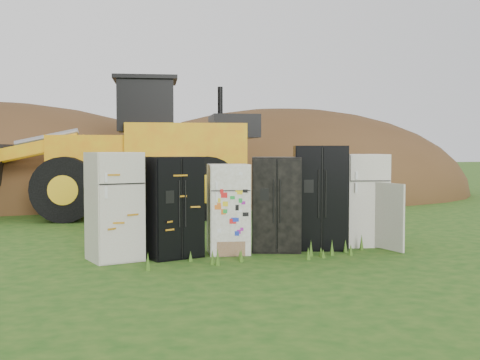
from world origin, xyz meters
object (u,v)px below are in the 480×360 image
object	(u,v)px
fridge_leftmost	(114,206)
fridge_open_door	(364,200)
fridge_dark_mid	(276,204)
wheel_loader	(111,147)
fridge_black_right	(320,197)
fridge_sticker	(228,209)
fridge_black_side	(172,207)

from	to	relation	value
fridge_leftmost	fridge_open_door	world-z (taller)	fridge_leftmost
fridge_dark_mid	fridge_open_door	xyz separation A→B (m)	(1.88, 0.01, 0.02)
fridge_leftmost	wheel_loader	distance (m)	6.99
fridge_open_door	wheel_loader	world-z (taller)	wheel_loader
fridge_dark_mid	fridge_black_right	world-z (taller)	fridge_black_right
fridge_black_right	wheel_loader	xyz separation A→B (m)	(-3.00, 6.94, 0.97)
fridge_sticker	fridge_dark_mid	world-z (taller)	fridge_dark_mid
fridge_leftmost	wheel_loader	bearing A→B (deg)	71.65
fridge_leftmost	fridge_dark_mid	size ratio (longest dim) A/B	1.05
fridge_black_right	fridge_open_door	distance (m)	0.99
fridge_open_door	wheel_loader	size ratio (longest dim) A/B	0.22
fridge_leftmost	fridge_black_side	distance (m)	0.99
fridge_sticker	wheel_loader	world-z (taller)	wheel_loader
fridge_black_side	fridge_dark_mid	bearing A→B (deg)	-14.49
fridge_leftmost	fridge_black_side	bearing A→B (deg)	-13.15
fridge_leftmost	fridge_black_side	size ratio (longest dim) A/B	1.04
fridge_leftmost	fridge_open_door	size ratio (longest dim) A/B	1.03
fridge_sticker	wheel_loader	bearing A→B (deg)	110.93
fridge_black_side	fridge_black_right	bearing A→B (deg)	-14.63
fridge_leftmost	wheel_loader	size ratio (longest dim) A/B	0.23
fridge_sticker	fridge_leftmost	bearing A→B (deg)	-169.72
fridge_leftmost	fridge_dark_mid	bearing A→B (deg)	-12.27
fridge_black_right	fridge_open_door	xyz separation A→B (m)	(0.99, 0.03, -0.08)
fridge_black_side	fridge_dark_mid	world-z (taller)	fridge_black_side
fridge_open_door	fridge_sticker	bearing A→B (deg)	-166.39
fridge_black_side	fridge_dark_mid	size ratio (longest dim) A/B	1.01
fridge_dark_mid	fridge_open_door	world-z (taller)	fridge_open_door
fridge_black_side	fridge_black_right	size ratio (longest dim) A/B	0.90
fridge_sticker	fridge_open_door	world-z (taller)	fridge_open_door
fridge_black_side	fridge_black_right	distance (m)	2.89
fridge_leftmost	fridge_open_door	bearing A→B (deg)	-11.66
fridge_black_right	wheel_loader	bearing A→B (deg)	135.19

